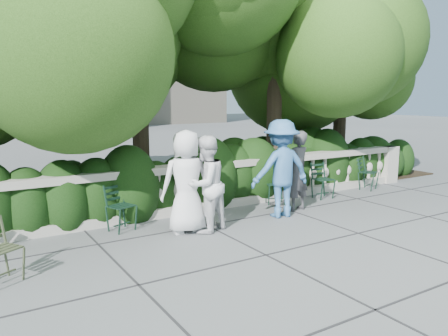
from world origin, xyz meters
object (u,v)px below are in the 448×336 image
chair_weathered (11,285)px  person_older_blue (281,169)px  chair_f (373,190)px  chair_d (327,199)px  person_woman_grey (297,171)px  person_businessman (186,182)px  chair_e (277,205)px  person_casual_man (206,184)px  chair_c (127,232)px

chair_weathered → person_older_blue: person_older_blue is taller
chair_f → chair_d: bearing=162.6°
person_woman_grey → person_older_blue: person_older_blue is taller
person_businessman → chair_weathered: bearing=22.9°
chair_weathered → person_older_blue: bearing=-22.6°
chair_e → person_businessman: 2.76m
chair_e → person_casual_man: (-2.22, -0.81, 0.85)m
person_businessman → person_older_blue: 2.03m
person_woman_grey → person_casual_man: bearing=-4.7°
person_casual_man → person_older_blue: (1.73, 0.09, 0.11)m
chair_e → chair_weathered: size_ratio=1.00×
chair_d → chair_f: bearing=6.6°
chair_c → chair_f: bearing=-19.2°
chair_weathered → person_businessman: person_businessman is taller
chair_c → person_casual_man: size_ratio=0.50×
chair_c → person_woman_grey: size_ratio=0.51×
chair_c → chair_weathered: (-1.98, -1.32, 0.00)m
person_casual_man → person_older_blue: size_ratio=0.89×
chair_d → person_businessman: (-3.85, -0.48, 0.90)m
person_businessman → person_casual_man: 0.34m
chair_f → person_woman_grey: (-2.96, -0.46, 0.83)m
person_businessman → chair_c: bearing=-23.0°
chair_weathered → person_older_blue: (4.91, 0.73, 0.96)m
person_woman_grey → person_casual_man: person_casual_man is taller
chair_f → person_older_blue: 3.72m
person_older_blue → chair_e: bearing=-117.0°
chair_c → person_businessman: size_ratio=0.47×
chair_e → chair_weathered: same height
chair_d → chair_f: 1.73m
chair_f → person_woman_grey: 3.11m
chair_weathered → person_woman_grey: bearing=-21.6°
chair_c → person_woman_grey: (3.51, -0.40, 0.83)m
chair_c → chair_e: (3.42, 0.13, 0.00)m
chair_f → person_casual_man: (-5.27, -0.74, 0.85)m
person_woman_grey → chair_c: bearing=-18.1°
person_businessman → person_casual_man: (0.30, -0.15, -0.05)m
person_businessman → person_older_blue: (2.03, -0.06, 0.06)m
chair_f → chair_e: bearing=157.9°
chair_weathered → person_casual_man: 3.35m
chair_c → chair_d: bearing=-20.3°
person_older_blue → person_businessman: bearing=5.7°
chair_d → person_woman_grey: 1.53m
chair_f → person_older_blue: person_older_blue is taller
chair_c → person_casual_man: person_casual_man is taller
chair_f → chair_weathered: (-8.45, -1.38, 0.00)m
chair_weathered → chair_e: bearing=-16.1°
chair_e → person_older_blue: (-0.49, -0.72, 0.96)m
chair_f → chair_weathered: 8.56m
chair_c → chair_f: 6.47m
chair_f → chair_weathered: bearing=168.5°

